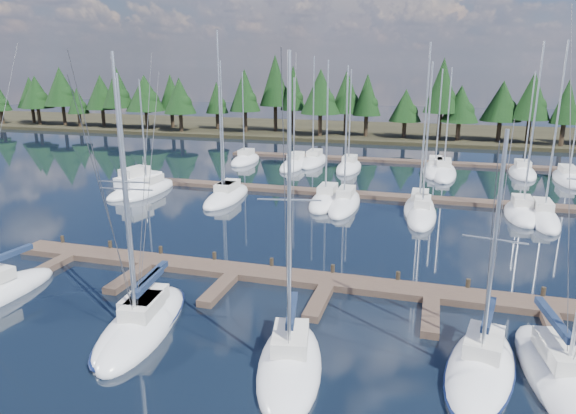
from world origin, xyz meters
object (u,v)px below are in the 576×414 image
(main_dock, at_px, (327,286))
(front_sailboat_5, at_px, (561,379))
(front_sailboat_3, at_px, (290,364))
(motor_yacht_left, at_px, (139,188))
(front_sailboat_1, at_px, (142,322))
(front_sailboat_2, at_px, (141,329))
(front_sailboat_4, at_px, (481,368))

(main_dock, bearing_deg, front_sailboat_5, -30.38)
(main_dock, height_order, front_sailboat_3, front_sailboat_3)
(main_dock, bearing_deg, motor_yacht_left, 142.95)
(main_dock, distance_m, front_sailboat_1, 10.78)
(motor_yacht_left, bearing_deg, main_dock, -37.05)
(motor_yacht_left, bearing_deg, front_sailboat_3, -48.04)
(front_sailboat_1, bearing_deg, front_sailboat_3, -10.73)
(main_dock, height_order, front_sailboat_2, front_sailboat_2)
(main_dock, relative_size, front_sailboat_3, 3.09)
(front_sailboat_5, relative_size, motor_yacht_left, 1.75)
(front_sailboat_2, height_order, front_sailboat_3, front_sailboat_2)
(front_sailboat_2, bearing_deg, motor_yacht_left, 121.92)
(front_sailboat_4, height_order, motor_yacht_left, front_sailboat_4)
(main_dock, height_order, motor_yacht_left, motor_yacht_left)
(front_sailboat_4, bearing_deg, main_dock, 140.68)
(front_sailboat_3, bearing_deg, front_sailboat_2, 173.48)
(front_sailboat_1, xyz_separation_m, motor_yacht_left, (-15.77, 25.15, 0.21))
(main_dock, height_order, front_sailboat_4, front_sailboat_4)
(front_sailboat_5, bearing_deg, front_sailboat_3, -169.39)
(front_sailboat_3, xyz_separation_m, front_sailboat_4, (7.99, 2.03, -0.03))
(front_sailboat_3, xyz_separation_m, motor_yacht_left, (-24.02, 26.71, 0.19))
(front_sailboat_1, distance_m, front_sailboat_3, 8.39)
(front_sailboat_2, distance_m, motor_yacht_left, 30.41)
(motor_yacht_left, bearing_deg, front_sailboat_5, -35.01)
(front_sailboat_1, distance_m, motor_yacht_left, 29.69)
(front_sailboat_1, bearing_deg, front_sailboat_5, 1.55)
(front_sailboat_3, relative_size, motor_yacht_left, 1.54)
(front_sailboat_5, height_order, motor_yacht_left, front_sailboat_5)
(front_sailboat_1, height_order, front_sailboat_5, front_sailboat_5)
(main_dock, bearing_deg, front_sailboat_2, -134.80)
(front_sailboat_5, bearing_deg, front_sailboat_2, -176.46)
(main_dock, relative_size, front_sailboat_5, 2.72)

